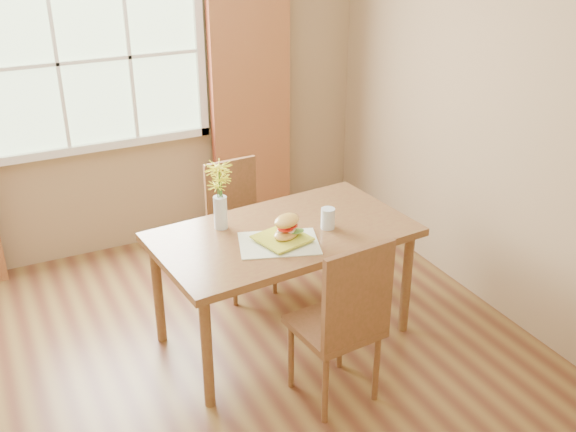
# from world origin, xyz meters

# --- Properties ---
(room) EXTENTS (4.24, 3.84, 2.74)m
(room) POSITION_xyz_m (0.00, 0.00, 1.35)
(room) COLOR brown
(room) RESTS_ON ground
(window) EXTENTS (1.62, 0.06, 1.32)m
(window) POSITION_xyz_m (0.00, 1.87, 1.50)
(window) COLOR #ACCB99
(window) RESTS_ON room
(curtain_right) EXTENTS (0.65, 0.08, 2.20)m
(curtain_right) POSITION_xyz_m (1.15, 1.78, 1.10)
(curtain_right) COLOR maroon
(curtain_right) RESTS_ON room
(dining_table) EXTENTS (1.59, 0.98, 0.74)m
(dining_table) POSITION_xyz_m (0.68, 0.23, 0.67)
(dining_table) COLOR brown
(dining_table) RESTS_ON room
(chair_near) EXTENTS (0.46, 0.46, 1.01)m
(chair_near) POSITION_xyz_m (0.69, -0.47, 0.55)
(chair_near) COLOR brown
(chair_near) RESTS_ON room
(chair_far) EXTENTS (0.40, 0.40, 0.92)m
(chair_far) POSITION_xyz_m (0.67, 0.93, 0.50)
(chair_far) COLOR brown
(chair_far) RESTS_ON room
(placemat) EXTENTS (0.53, 0.46, 0.01)m
(placemat) POSITION_xyz_m (0.58, 0.10, 0.75)
(placemat) COLOR beige
(placemat) RESTS_ON dining_table
(plate) EXTENTS (0.33, 0.33, 0.01)m
(plate) POSITION_xyz_m (0.61, 0.11, 0.76)
(plate) COLOR gold
(plate) RESTS_ON placemat
(croissant_sandwich) EXTENTS (0.22, 0.20, 0.14)m
(croissant_sandwich) POSITION_xyz_m (0.64, 0.12, 0.83)
(croissant_sandwich) COLOR #E7AF4F
(croissant_sandwich) RESTS_ON plate
(water_glass) EXTENTS (0.08, 0.08, 0.13)m
(water_glass) POSITION_xyz_m (0.93, 0.15, 0.80)
(water_glass) COLOR silver
(water_glass) RESTS_ON dining_table
(flower_vase) EXTENTS (0.17, 0.17, 0.42)m
(flower_vase) POSITION_xyz_m (0.36, 0.44, 1.00)
(flower_vase) COLOR silver
(flower_vase) RESTS_ON dining_table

